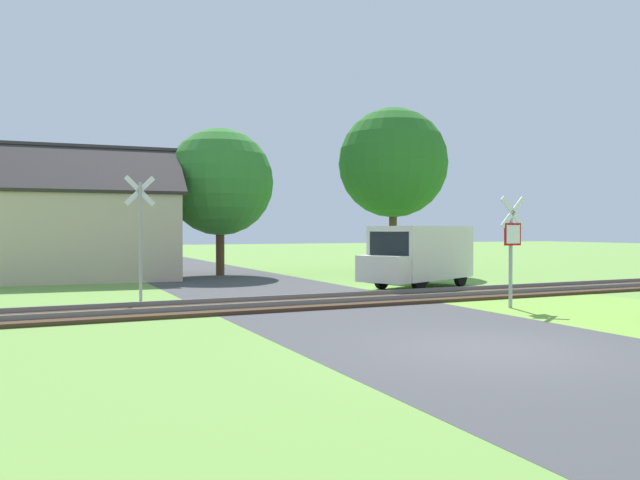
{
  "coord_description": "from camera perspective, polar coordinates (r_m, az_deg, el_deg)",
  "views": [
    {
      "loc": [
        -7.36,
        -8.69,
        2.1
      ],
      "look_at": [
        0.5,
        8.38,
        1.8
      ],
      "focal_mm": 35.0,
      "sensor_mm": 36.0,
      "label": 1
    }
  ],
  "objects": [
    {
      "name": "tree_center",
      "position": [
        29.57,
        -9.13,
        5.24
      ],
      "size": [
        4.99,
        4.99,
        6.84
      ],
      "color": "#513823",
      "rests_on": "ground"
    },
    {
      "name": "road_asphalt",
      "position": [
        13.15,
        9.79,
        -8.28
      ],
      "size": [
        6.56,
        80.0,
        0.01
      ],
      "primitive_type": "cube",
      "color": "#424244",
      "rests_on": "ground"
    },
    {
      "name": "ground_plane",
      "position": [
        11.58,
        15.49,
        -9.57
      ],
      "size": [
        160.0,
        160.0,
        0.0
      ],
      "primitive_type": "plane",
      "color": "#6B9942"
    },
    {
      "name": "house",
      "position": [
        28.65,
        -20.72,
        0.68
      ],
      "size": [
        8.32,
        6.86,
        5.79
      ],
      "rotation": [
        0.0,
        0.0,
        -0.07
      ],
      "color": "#C6B293",
      "rests_on": "ground"
    },
    {
      "name": "crossing_sign_far",
      "position": [
        18.57,
        -16.11,
        0.9
      ],
      "size": [
        0.88,
        0.15,
        3.67
      ],
      "rotation": [
        0.0,
        0.0,
        0.06
      ],
      "color": "#9E9EA5",
      "rests_on": "ground"
    },
    {
      "name": "tree_right",
      "position": [
        30.9,
        6.7,
        7.0
      ],
      "size": [
        5.34,
        5.34,
        8.06
      ],
      "color": "#513823",
      "rests_on": "ground"
    },
    {
      "name": "rail_track",
      "position": [
        17.79,
        -0.12,
        -5.68
      ],
      "size": [
        60.0,
        2.6,
        0.22
      ],
      "color": "#422D1E",
      "rests_on": "ground"
    },
    {
      "name": "stop_sign_near",
      "position": [
        17.5,
        17.11,
        -0.26
      ],
      "size": [
        0.88,
        0.17,
        3.01
      ],
      "rotation": [
        0.0,
        0.0,
        3.23
      ],
      "color": "#9E9EA5",
      "rests_on": "ground"
    },
    {
      "name": "mail_truck",
      "position": [
        22.85,
        9.09,
        -1.26
      ],
      "size": [
        5.23,
        3.68,
        2.24
      ],
      "rotation": [
        0.0,
        0.0,
        1.99
      ],
      "color": "silver",
      "rests_on": "ground"
    }
  ]
}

